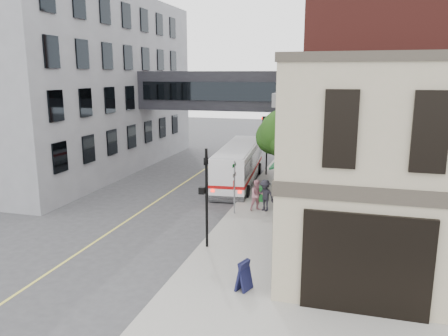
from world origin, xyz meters
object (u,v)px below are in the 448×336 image
Objects in this scene: pedestrian_a at (277,199)px; pedestrian_b at (257,195)px; pedestrian_c at (265,195)px; sandwich_board at (244,275)px; bus at (239,163)px; newspaper_box at (262,194)px.

pedestrian_b is (-1.16, 0.01, 0.12)m from pedestrian_a.
pedestrian_c is (-0.72, 0.05, 0.14)m from pedestrian_a.
pedestrian_a is 9.38m from sandwich_board.
pedestrian_c is at bearing -160.76° from pedestrian_a.
pedestrian_b is 0.44m from pedestrian_c.
pedestrian_c is (3.05, -6.24, -0.48)m from bus.
bus reaches higher than pedestrian_c.
newspaper_box is at bearing 117.05° from sandwich_board.
pedestrian_a is at bearing -42.94° from newspaper_box.
pedestrian_b is at bearing -151.76° from pedestrian_c.
pedestrian_a is 0.84× the size of pedestrian_c.
newspaper_box is at bearing 58.59° from pedestrian_b.
pedestrian_a is 2.29m from newspaper_box.
pedestrian_b reaches higher than newspaper_box.
sandwich_board is at bearing -60.48° from pedestrian_c.
pedestrian_c is at bearing 115.49° from sandwich_board.
pedestrian_a is 1.67× the size of newspaper_box.
pedestrian_c reaches higher than pedestrian_a.
sandwich_board is at bearing -75.63° from bus.
pedestrian_a reaches higher than sandwich_board.
pedestrian_b is 1.94× the size of newspaper_box.
pedestrian_c is at bearing -63.96° from bus.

